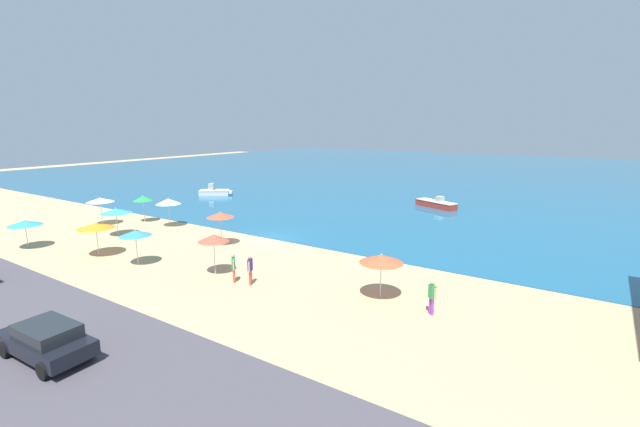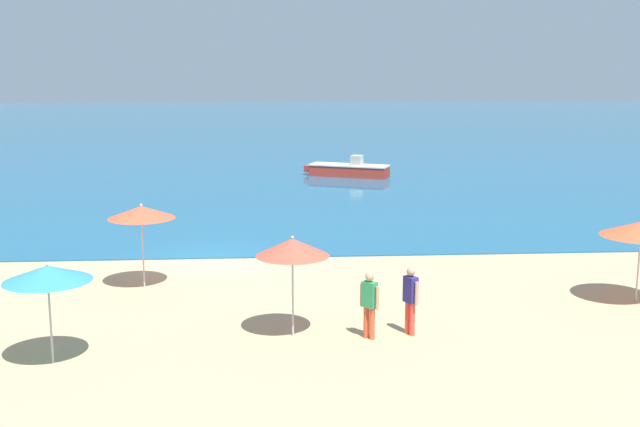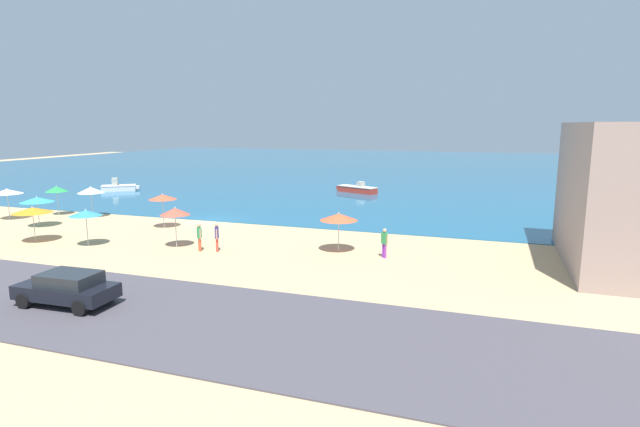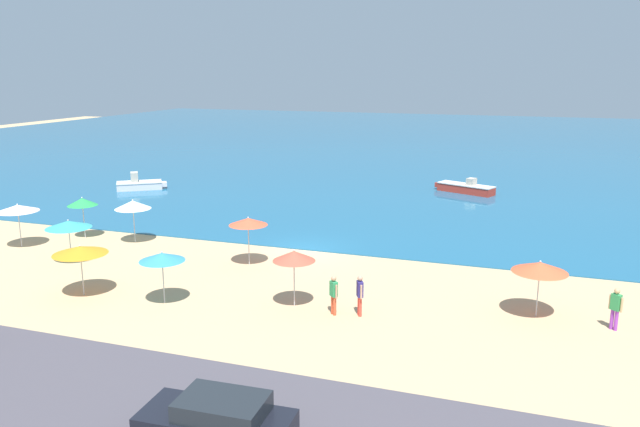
% 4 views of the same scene
% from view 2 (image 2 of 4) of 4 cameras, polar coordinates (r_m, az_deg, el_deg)
% --- Properties ---
extents(ground_plane, '(160.00, 160.00, 0.00)m').
position_cam_2_polar(ground_plane, '(28.27, -7.75, -3.23)').
color(ground_plane, tan).
extents(sea, '(150.00, 110.00, 0.05)m').
position_cam_2_polar(sea, '(82.67, -5.24, 6.00)').
color(sea, '#1C5D83').
rests_on(sea, ground_plane).
extents(beach_umbrella_0, '(1.98, 1.98, 2.36)m').
position_cam_2_polar(beach_umbrella_0, '(18.99, -18.82, -4.06)').
color(beach_umbrella_0, '#B2B2B7').
rests_on(beach_umbrella_0, ground_plane).
extents(beach_umbrella_2, '(2.02, 2.02, 2.58)m').
position_cam_2_polar(beach_umbrella_2, '(24.67, -12.59, 0.08)').
color(beach_umbrella_2, '#B2B2B7').
rests_on(beach_umbrella_2, ground_plane).
extents(beach_umbrella_5, '(1.84, 1.84, 2.57)m').
position_cam_2_polar(beach_umbrella_5, '(19.75, -1.98, -2.43)').
color(beach_umbrella_5, '#B2B2B7').
rests_on(beach_umbrella_5, ground_plane).
extents(bather_1, '(0.43, 0.42, 1.69)m').
position_cam_2_polar(bather_1, '(19.93, 3.53, -6.27)').
color(bather_1, '#D85230').
rests_on(bather_1, ground_plane).
extents(bather_2, '(0.36, 0.51, 1.75)m').
position_cam_2_polar(bather_2, '(20.30, 6.45, -5.91)').
color(bather_2, '#F64635').
rests_on(bather_2, ground_plane).
extents(skiff_nearshore, '(5.11, 3.09, 1.28)m').
position_cam_2_polar(skiff_nearshore, '(47.87, 2.05, 3.13)').
color(skiff_nearshore, '#B63426').
rests_on(skiff_nearshore, sea).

